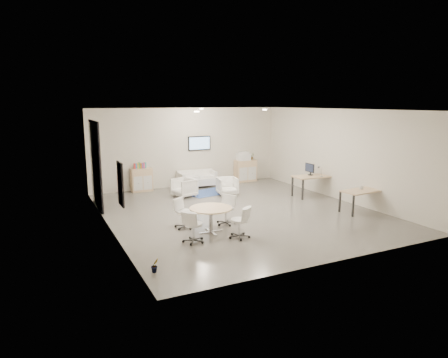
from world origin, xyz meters
name	(u,v)px	position (x,y,z in m)	size (l,w,h in m)	color
room_shell	(239,162)	(0.00, 0.00, 1.60)	(9.60, 10.60, 4.80)	#5A5752
glass_door	(95,162)	(-3.95, 2.51, 1.50)	(0.09, 1.90, 2.85)	black
artwork	(121,184)	(-3.97, -1.60, 1.55)	(0.05, 0.54, 1.04)	black
wall_tv	(199,143)	(0.50, 4.46, 1.75)	(0.98, 0.06, 0.58)	black
ceiling_spots	(222,110)	(-0.20, 0.83, 3.18)	(3.14, 4.14, 0.03)	#FFEAC6
sideboard_left	(142,180)	(-2.02, 4.27, 0.45)	(0.80, 0.42, 0.91)	tan
sideboard_right	(245,171)	(2.57, 4.25, 0.47)	(0.94, 0.46, 0.94)	tan
books	(140,166)	(-2.06, 4.27, 1.02)	(0.47, 0.14, 0.22)	red
printer	(243,156)	(2.47, 4.25, 1.11)	(0.53, 0.44, 0.36)	white
loveseat	(197,179)	(0.22, 4.11, 0.31)	(1.57, 0.84, 0.57)	white
blue_rug	(209,192)	(0.24, 2.90, 0.01)	(1.72, 1.15, 0.01)	navy
armchair_left	(184,187)	(-0.85, 2.68, 0.38)	(0.73, 0.69, 0.75)	white
armchair_right	(227,185)	(0.72, 2.28, 0.36)	(0.70, 0.66, 0.72)	white
desk_rear	(313,178)	(3.46, 0.71, 0.69)	(1.51, 0.82, 0.76)	tan
desk_front	(362,192)	(3.49, -1.71, 0.63)	(1.41, 0.80, 0.71)	tan
monitor	(310,169)	(3.42, 0.86, 1.00)	(0.20, 0.50, 0.44)	black
round_table	(211,211)	(-1.64, -1.50, 0.60)	(1.13, 1.13, 0.69)	tan
meeting_chairs	(211,218)	(-1.64, -1.50, 0.41)	(2.18, 2.18, 0.82)	white
plant_cabinet	(251,157)	(2.86, 4.25, 1.05)	(0.26, 0.28, 0.22)	#3F7F3F
plant_floor	(155,269)	(-3.70, -3.32, 0.07)	(0.17, 0.30, 0.13)	#3F7F3F
cup	(361,187)	(3.53, -1.61, 0.77)	(0.13, 0.10, 0.13)	white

